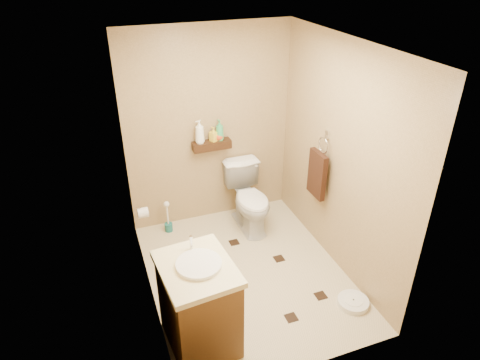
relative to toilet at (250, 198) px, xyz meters
name	(u,v)px	position (x,y,z in m)	size (l,w,h in m)	color
ground	(247,274)	(-0.36, -0.83, -0.40)	(2.50, 2.50, 0.00)	beige
wall_back	(209,129)	(-0.36, 0.42, 0.80)	(2.00, 0.04, 2.40)	#A2865C
wall_front	(312,256)	(-0.36, -2.08, 0.80)	(2.00, 0.04, 2.40)	#A2865C
wall_left	(140,195)	(-1.36, -0.83, 0.80)	(0.04, 2.50, 2.40)	#A2865C
wall_right	(340,160)	(0.64, -0.83, 0.80)	(0.04, 2.50, 2.40)	#A2865C
ceiling	(249,45)	(-0.36, -0.83, 2.00)	(2.00, 2.50, 0.02)	white
wall_shelf	(212,145)	(-0.36, 0.34, 0.62)	(0.46, 0.14, 0.10)	#38220F
floor_accents	(252,276)	(-0.32, -0.89, -0.39)	(1.26, 1.40, 0.01)	black
toilet	(250,198)	(0.00, 0.00, 0.00)	(0.44, 0.78, 0.79)	white
vanity	(199,304)	(-1.06, -1.51, 0.05)	(0.64, 0.75, 0.99)	brown
bathroom_scale	(353,302)	(0.46, -1.61, -0.37)	(0.33, 0.33, 0.06)	white
toilet_brush	(168,221)	(-0.98, 0.24, -0.25)	(0.10, 0.10, 0.42)	#186161
towel_ring	(318,172)	(0.55, -0.58, 0.55)	(0.12, 0.30, 0.76)	silver
toilet_paper	(143,213)	(-1.30, -0.18, 0.20)	(0.12, 0.11, 0.12)	white
bottle_a	(200,132)	(-0.50, 0.34, 0.82)	(0.11, 0.11, 0.28)	white
bottle_b	(214,134)	(-0.33, 0.34, 0.76)	(0.08, 0.08, 0.17)	yellow
bottle_c	(219,135)	(-0.26, 0.34, 0.74)	(0.10, 0.10, 0.13)	#DF431A
bottle_d	(220,130)	(-0.26, 0.34, 0.80)	(0.10, 0.10, 0.25)	#37A764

